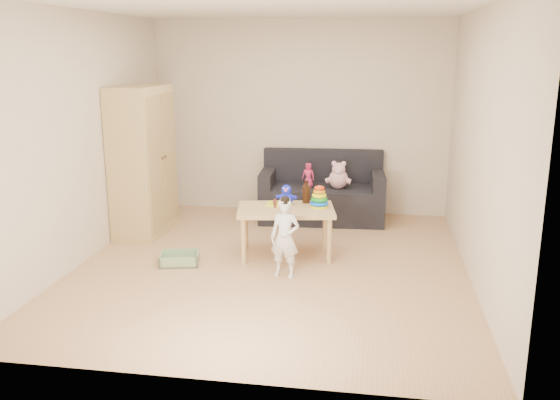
% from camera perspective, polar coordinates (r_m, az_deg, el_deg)
% --- Properties ---
extents(room, '(4.50, 4.50, 4.50)m').
position_cam_1_polar(room, '(5.91, -0.87, 5.55)').
color(room, tan).
rests_on(room, ground).
extents(wardrobe, '(0.50, 0.99, 1.79)m').
position_cam_1_polar(wardrobe, '(7.36, -13.06, 3.70)').
color(wardrobe, tan).
rests_on(wardrobe, ground).
extents(sofa, '(1.65, 0.90, 0.45)m').
position_cam_1_polar(sofa, '(7.85, 4.04, -0.30)').
color(sofa, black).
rests_on(sofa, ground).
extents(play_table, '(1.12, 0.81, 0.54)m').
position_cam_1_polar(play_table, '(6.45, 0.57, -3.09)').
color(play_table, tan).
rests_on(play_table, ground).
extents(storage_bin, '(0.45, 0.38, 0.12)m').
position_cam_1_polar(storage_bin, '(6.36, -9.63, -5.57)').
color(storage_bin, '#84A275').
rests_on(storage_bin, ground).
extents(toddler, '(0.31, 0.23, 0.78)m').
position_cam_1_polar(toddler, '(5.84, 0.47, -3.74)').
color(toddler, white).
rests_on(toddler, ground).
extents(pink_bear, '(0.30, 0.26, 0.30)m').
position_cam_1_polar(pink_bear, '(7.68, 5.65, 2.23)').
color(pink_bear, '#F1B1BD').
rests_on(pink_bear, sofa).
extents(doll, '(0.18, 0.13, 0.32)m').
position_cam_1_polar(doll, '(7.70, 2.74, 2.38)').
color(doll, '#E62B63').
rests_on(doll, sofa).
extents(ring_stacker, '(0.21, 0.21, 0.23)m').
position_cam_1_polar(ring_stacker, '(6.40, 3.79, 0.11)').
color(ring_stacker, '#FFF40D').
rests_on(ring_stacker, play_table).
extents(brown_bottle, '(0.09, 0.09, 0.25)m').
position_cam_1_polar(brown_bottle, '(6.57, 2.55, 0.63)').
color(brown_bottle, black).
rests_on(brown_bottle, play_table).
extents(blue_plush, '(0.21, 0.18, 0.23)m').
position_cam_1_polar(blue_plush, '(6.49, 0.63, 0.55)').
color(blue_plush, '#1923E9').
rests_on(blue_plush, play_table).
extents(wooden_figure, '(0.05, 0.05, 0.10)m').
position_cam_1_polar(wooden_figure, '(6.37, -0.49, -0.30)').
color(wooden_figure, '#5E261D').
rests_on(wooden_figure, play_table).
extents(yellow_book, '(0.21, 0.21, 0.01)m').
position_cam_1_polar(yellow_book, '(6.52, -0.37, -0.37)').
color(yellow_book, '#EDFF1A').
rests_on(yellow_book, play_table).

